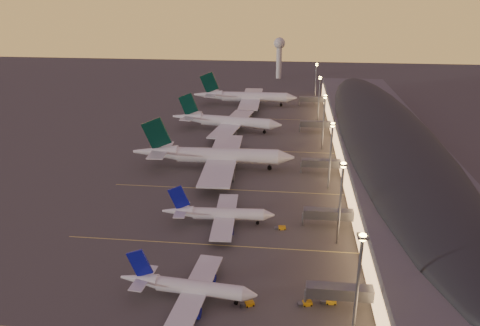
% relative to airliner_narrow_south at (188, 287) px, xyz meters
% --- Properties ---
extents(ground, '(700.00, 700.00, 0.00)m').
position_rel_airliner_narrow_south_xyz_m(ground, '(2.45, 30.39, -3.20)').
color(ground, '#44423F').
extents(airliner_narrow_south, '(34.71, 31.13, 12.39)m').
position_rel_airliner_narrow_south_xyz_m(airliner_narrow_south, '(0.00, 0.00, 0.00)').
color(airliner_narrow_south, silver).
rests_on(airliner_narrow_south, ground).
extents(airliner_narrow_north, '(36.22, 32.36, 12.95)m').
position_rel_airliner_narrow_south_xyz_m(airliner_narrow_north, '(1.57, 38.87, 0.14)').
color(airliner_narrow_north, silver).
rests_on(airliner_narrow_north, ground).
extents(airliner_wide_near, '(67.40, 61.28, 21.60)m').
position_rel_airliner_narrow_south_xyz_m(airliner_wide_near, '(-7.87, 86.43, 2.36)').
color(airliner_wide_near, silver).
rests_on(airliner_wide_near, ground).
extents(airliner_wide_mid, '(59.37, 54.62, 19.01)m').
position_rel_airliner_narrow_south_xyz_m(airliner_wide_mid, '(-10.08, 140.55, 1.69)').
color(airliner_wide_mid, silver).
rests_on(airliner_wide_mid, ground).
extents(airliner_wide_far, '(65.40, 59.35, 20.98)m').
position_rel_airliner_narrow_south_xyz_m(airliner_wide_far, '(-5.47, 195.84, 2.20)').
color(airliner_wide_far, silver).
rests_on(airliner_wide_far, ground).
extents(terminal_building, '(56.35, 255.00, 17.46)m').
position_rel_airliner_narrow_south_xyz_m(terminal_building, '(64.29, 102.86, 5.58)').
color(terminal_building, '#515156').
rests_on(terminal_building, ground).
extents(light_masts, '(2.20, 217.20, 25.90)m').
position_rel_airliner_narrow_south_xyz_m(light_masts, '(38.45, 95.39, 14.35)').
color(light_masts, slate).
rests_on(light_masts, ground).
extents(radar_tower, '(9.00, 9.00, 32.50)m').
position_rel_airliner_narrow_south_xyz_m(radar_tower, '(12.45, 290.39, 18.67)').
color(radar_tower, silver).
rests_on(radar_tower, ground).
extents(lane_markings, '(90.00, 180.36, 0.00)m').
position_rel_airliner_narrow_south_xyz_m(lane_markings, '(2.45, 70.39, -3.20)').
color(lane_markings, '#D8C659').
rests_on(lane_markings, ground).
extents(baggage_tug_a, '(3.63, 2.18, 1.01)m').
position_rel_airliner_narrow_south_xyz_m(baggage_tug_a, '(28.56, 0.40, -2.74)').
color(baggage_tug_a, orange).
rests_on(baggage_tug_a, ground).
extents(baggage_tug_b, '(3.50, 2.55, 0.98)m').
position_rel_airliner_narrow_south_xyz_m(baggage_tug_b, '(14.83, -1.36, -2.76)').
color(baggage_tug_b, orange).
rests_on(baggage_tug_b, ground).
extents(baggage_tug_c, '(3.59, 1.87, 1.02)m').
position_rel_airliner_narrow_south_xyz_m(baggage_tug_c, '(21.55, 37.08, -2.74)').
color(baggage_tug_c, orange).
rests_on(baggage_tug_c, ground).
extents(baggage_tug_d, '(3.75, 1.75, 1.10)m').
position_rel_airliner_narrow_south_xyz_m(baggage_tug_d, '(34.22, 1.82, -2.70)').
color(baggage_tug_d, orange).
rests_on(baggage_tug_d, ground).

